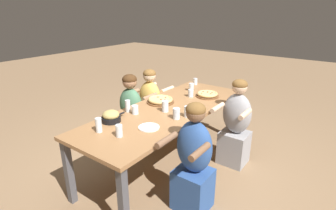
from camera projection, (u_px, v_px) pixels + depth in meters
ground_plane at (168, 163)px, 3.44m from camera, size 18.00×18.00×0.00m
dining_table at (168, 114)px, 3.20m from camera, size 2.46×0.89×0.77m
pizza_board_main at (207, 94)px, 3.59m from camera, size 0.31×0.31×0.06m
pizza_board_second at (160, 100)px, 3.37m from camera, size 0.35×0.35×0.06m
skillet_bowl at (111, 117)px, 2.80m from camera, size 0.30×0.21×0.13m
empty_plate_a at (149, 127)px, 2.67m from camera, size 0.22×0.22×0.02m
empty_plate_b at (194, 111)px, 3.09m from camera, size 0.19×0.19×0.02m
drinking_glass_a at (195, 81)px, 4.15m from camera, size 0.07×0.07×0.10m
drinking_glass_b at (191, 88)px, 3.84m from camera, size 0.07×0.07×0.11m
drinking_glass_c at (128, 106)px, 3.07m from camera, size 0.06×0.06×0.14m
drinking_glass_d at (99, 125)px, 2.56m from camera, size 0.06×0.06×0.15m
drinking_glass_e at (119, 131)px, 2.47m from camera, size 0.07×0.07×0.12m
drinking_glass_f at (135, 110)px, 3.01m from camera, size 0.08×0.08×0.10m
drinking_glass_g at (165, 107)px, 3.07m from camera, size 0.08×0.08×0.13m
drinking_glass_h at (191, 94)px, 3.58m from camera, size 0.07×0.07×0.10m
drinking_glass_i at (187, 112)px, 2.92m from camera, size 0.07×0.07×0.13m
drinking_glass_j at (176, 114)px, 2.87m from camera, size 0.08×0.08×0.12m
diner_near_midleft at (193, 164)px, 2.51m from camera, size 0.51×0.40×1.14m
diner_far_center at (132, 115)px, 3.67m from camera, size 0.51×0.40×1.09m
diner_far_midright at (150, 107)px, 3.98m from camera, size 0.51×0.40×1.09m
diner_near_midright at (236, 127)px, 3.29m from camera, size 0.51×0.40×1.13m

